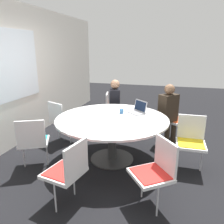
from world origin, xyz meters
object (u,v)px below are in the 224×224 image
Objects in this scene: chair_5 at (156,169)px; person_0 at (169,109)px; chair_1 at (113,108)px; coffee_cup at (122,111)px; chair_4 at (68,169)px; chair_0 at (173,116)px; person_1 at (116,102)px; chair_3 at (33,139)px; chair_2 at (61,118)px; laptop at (138,110)px; chair_6 at (191,139)px.

chair_5 is 1.96m from person_0.
chair_1 is 10.39× the size of coffee_cup.
chair_4 reaches higher than coffee_cup.
chair_0 and chair_1 have the same top height.
chair_3 is at bearing -36.15° from person_1.
chair_4 is 2.48m from person_0.
chair_2 is at bearing 18.11° from chair_5.
laptop reaches higher than chair_0.
chair_3 is (-2.12, 0.69, 0.00)m from chair_1.
chair_1 is at bearing 22.63° from coffee_cup.
person_1 is (1.21, 1.54, 0.20)m from chair_6.
chair_1 is 2.20m from chair_6.
coffee_cup is (-0.69, 0.79, 0.10)m from person_0.
chair_1 is (0.29, 1.39, 0.00)m from chair_0.
chair_0 is at bearing -41.14° from chair_5.
chair_2 is at bearing 42.14° from chair_4.
chair_0 is 10.39× the size of coffee_cup.
chair_3 is at bearing -7.31° from chair_0.
chair_5 is (-0.35, -1.91, 0.00)m from chair_3.
laptop reaches higher than chair_5.
chair_3 and chair_6 have the same top height.
chair_6 is (-0.36, -2.44, 0.00)m from chair_2.
chair_4 is (-2.75, -0.23, 0.00)m from chair_1.
chair_2 is 2.44m from chair_5.
laptop is at bearing -18.75° from chair_5.
coffee_cup is at bearing -2.48° from chair_0.
person_1 is at bearing 40.49° from chair_3.
chair_6 is 1.00m from person_0.
chair_0 is at bearing 65.44° from chair_1.
chair_5 is at bearing -30.83° from laptop.
laptop is at bearing 22.37° from chair_1.
chair_6 is at bearing 20.87° from laptop.
chair_5 is 2.52m from person_1.
chair_4 is (-2.47, 1.16, 0.00)m from chair_0.
chair_1 and chair_6 have the same top height.
chair_1 is 2.76m from chair_4.
chair_4 is 10.39× the size of coffee_cup.
chair_2 and chair_5 have the same top height.
chair_1 is 2.23m from chair_3.
person_0 is at bearing -48.76° from coffee_cup.
person_1 reaches higher than laptop.
chair_3 is 2.46m from chair_6.
laptop is (-0.02, -1.54, 0.31)m from chair_2.
coffee_cup is at bearing -7.14° from chair_5.
chair_2 is (-0.78, 2.16, 0.00)m from chair_0.
laptop is (-1.09, -0.77, 0.31)m from chair_1.
person_0 reaches higher than chair_1.
chair_6 is 2.20× the size of laptop.
chair_3 is at bearing 42.84° from chair_5.
chair_1 reaches higher than coffee_cup.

